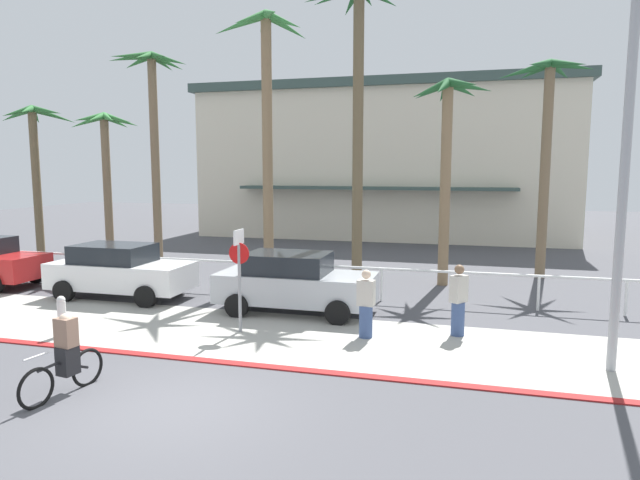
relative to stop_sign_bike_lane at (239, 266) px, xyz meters
name	(u,v)px	position (x,y,z in m)	size (l,w,h in m)	color
ground_plane	(323,287)	(0.60, 5.69, -1.68)	(80.00, 80.00, 0.00)	#4C4C51
sidewalk_strip	(262,335)	(0.60, -0.11, -1.67)	(44.00, 4.00, 0.02)	#ADAAA0
curb_paint	(227,363)	(0.60, -2.11, -1.66)	(44.00, 0.24, 0.03)	maroon
building_backdrop	(389,162)	(0.32, 23.11, 2.81)	(21.90, 12.25, 8.94)	beige
rail_fence	(311,270)	(0.60, 4.19, -0.84)	(27.10, 0.08, 1.04)	white
stop_sign_bike_lane	(239,266)	(0.00, 0.00, 0.00)	(0.52, 0.56, 2.56)	gray
bollard_2	(62,316)	(-4.01, -1.43, -1.16)	(0.20, 0.20, 1.00)	white
streetlight_curb	(629,155)	(8.21, -0.75, 2.60)	(0.24, 2.54, 7.50)	#9EA0A5
palm_tree_0	(35,147)	(-13.49, 8.53, 3.34)	(3.29, 3.43, 6.84)	brown
palm_tree_1	(105,145)	(-10.40, 9.25, 3.39)	(3.24, 2.89, 6.51)	#756047
palm_tree_2	(152,104)	(-7.66, 8.78, 5.07)	(3.38, 3.06, 8.88)	#756047
palm_tree_3	(267,93)	(-1.51, 6.07, 4.94)	(3.25, 3.46, 9.38)	#846B4C
palm_tree_4	(357,64)	(1.62, 6.28, 5.79)	(3.36, 2.89, 10.07)	brown
palm_tree_5	(447,135)	(4.58, 7.12, 3.50)	(2.70, 2.85, 7.04)	#846B4C
palm_tree_6	(547,120)	(7.97, 9.37, 4.09)	(3.28, 3.28, 7.90)	#756047
car_white_1	(120,271)	(-5.10, 2.45, -0.81)	(4.40, 2.02, 1.69)	white
car_silver_2	(294,282)	(0.71, 2.16, -0.81)	(4.40, 2.02, 1.69)	#B2B7BC
cyclist_black_0	(65,357)	(-1.51, -4.30, -0.98)	(0.38, 1.81, 1.50)	black
pedestrian_0	(366,307)	(3.08, 0.36, -0.91)	(0.42, 0.35, 1.66)	#384C7A
pedestrian_1	(458,303)	(5.19, 1.09, -0.86)	(0.45, 0.48, 1.76)	#384C7A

